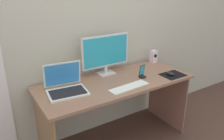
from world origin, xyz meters
The scene contains 9 objects.
wall_back centered at (0.00, 0.37, 1.25)m, with size 6.00×0.04×2.50m, color #B7BAA4.
desk centered at (0.00, 0.00, 0.59)m, with size 1.58×0.64×0.73m.
monitor centered at (0.02, 0.22, 0.97)m, with size 0.56×0.14×0.43m.
speaker_right centered at (0.71, 0.23, 0.81)m, with size 0.07×0.07×0.15m.
laptop centered at (-0.51, 0.05, 0.78)m, with size 0.38×0.32×0.25m.
keyboard_external centered at (0.03, -0.19, 0.74)m, with size 0.42×0.11×0.01m, color white.
mousepad centered at (0.61, -0.19, 0.73)m, with size 0.25×0.20×0.00m, color black.
mouse centered at (0.58, -0.18, 0.75)m, with size 0.06×0.10×0.04m, color black.
phone_in_dock centered at (0.28, -0.07, 0.78)m, with size 0.06×0.05×0.14m.
Camera 1 is at (-1.15, -1.76, 1.67)m, focal length 36.71 mm.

